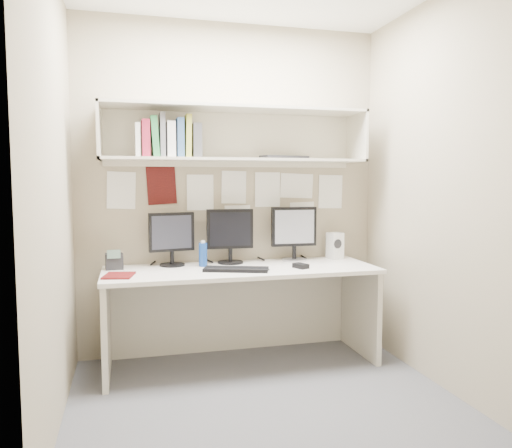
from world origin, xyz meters
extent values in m
cube|color=#4D4D53|center=(0.00, 0.00, 0.00)|extent=(2.40, 2.00, 0.01)
cube|color=gray|center=(0.00, 1.00, 1.30)|extent=(2.40, 0.02, 2.60)
cube|color=gray|center=(0.00, -1.00, 1.30)|extent=(2.40, 0.02, 2.60)
cube|color=gray|center=(-1.20, 0.00, 1.30)|extent=(0.02, 2.00, 2.60)
cube|color=gray|center=(1.20, 0.00, 1.30)|extent=(0.02, 2.00, 2.60)
cube|color=silver|center=(0.00, 0.64, 0.71)|extent=(2.00, 0.70, 0.03)
cube|color=beige|center=(0.00, 0.97, 0.35)|extent=(1.96, 0.02, 0.70)
cube|color=beige|center=(0.00, 0.81, 1.53)|extent=(2.00, 0.38, 0.02)
cube|color=beige|center=(0.00, 0.81, 1.91)|extent=(2.00, 0.38, 0.02)
cube|color=beige|center=(0.00, 0.99, 1.72)|extent=(2.00, 0.02, 0.40)
cube|color=beige|center=(-0.99, 0.81, 1.72)|extent=(0.02, 0.38, 0.40)
cube|color=beige|center=(0.99, 0.81, 1.72)|extent=(0.02, 0.38, 0.40)
cylinder|color=black|center=(-0.49, 0.86, 0.74)|extent=(0.19, 0.19, 0.01)
cylinder|color=black|center=(-0.49, 0.86, 0.79)|extent=(0.03, 0.03, 0.10)
cube|color=black|center=(-0.49, 0.87, 0.99)|extent=(0.35, 0.09, 0.29)
cube|color=black|center=(-0.49, 0.85, 0.99)|extent=(0.30, 0.06, 0.25)
cylinder|color=black|center=(-0.04, 0.86, 0.74)|extent=(0.20, 0.20, 0.01)
cylinder|color=black|center=(-0.04, 0.86, 0.79)|extent=(0.03, 0.03, 0.10)
cube|color=black|center=(-0.04, 0.87, 1.00)|extent=(0.36, 0.05, 0.31)
cube|color=black|center=(-0.04, 0.85, 1.00)|extent=(0.32, 0.02, 0.26)
cylinder|color=#A5A5AA|center=(0.49, 0.86, 0.74)|extent=(0.20, 0.20, 0.01)
cylinder|color=black|center=(0.49, 0.86, 0.80)|extent=(0.03, 0.03, 0.10)
cube|color=black|center=(0.49, 0.87, 1.00)|extent=(0.37, 0.05, 0.31)
cube|color=#B7B7BC|center=(0.49, 0.85, 1.00)|extent=(0.32, 0.01, 0.27)
cube|color=black|center=(-0.07, 0.53, 0.74)|extent=(0.49, 0.31, 0.02)
cube|color=black|center=(0.42, 0.51, 0.75)|extent=(0.11, 0.13, 0.03)
cube|color=silver|center=(0.85, 0.87, 0.84)|extent=(0.13, 0.13, 0.22)
cylinder|color=black|center=(0.85, 0.82, 0.86)|extent=(0.07, 0.02, 0.08)
cylinder|color=navy|center=(-0.27, 0.77, 0.82)|extent=(0.06, 0.06, 0.18)
cylinder|color=white|center=(-0.27, 0.77, 0.91)|extent=(0.03, 0.03, 0.02)
cube|color=#540E0F|center=(-0.87, 0.52, 0.74)|extent=(0.23, 0.26, 0.01)
cube|color=black|center=(-0.91, 0.82, 0.79)|extent=(0.13, 0.11, 0.11)
cube|color=#4C6659|center=(-0.91, 0.76, 0.85)|extent=(0.09, 0.02, 0.06)
cube|color=silver|center=(-0.73, 0.78, 1.66)|extent=(0.03, 0.19, 0.24)
cube|color=maroon|center=(-0.67, 0.78, 1.67)|extent=(0.05, 0.19, 0.26)
cube|color=#27773C|center=(-0.61, 0.78, 1.68)|extent=(0.05, 0.19, 0.29)
cube|color=#57585D|center=(-0.55, 0.78, 1.70)|extent=(0.04, 0.19, 0.31)
cube|color=silver|center=(-0.49, 0.78, 1.67)|extent=(0.06, 0.19, 0.25)
cube|color=#2F4C75|center=(-0.43, 0.78, 1.68)|extent=(0.05, 0.19, 0.28)
cube|color=#9C9B34|center=(-0.37, 0.78, 1.69)|extent=(0.04, 0.19, 0.31)
cube|color=#3B3A3C|center=(-0.31, 0.78, 1.66)|extent=(0.06, 0.19, 0.25)
cube|color=black|center=(0.39, 0.84, 1.55)|extent=(0.40, 0.22, 0.03)
camera|label=1|loc=(-0.81, -2.91, 1.37)|focal=35.00mm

